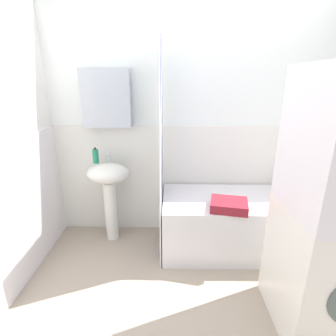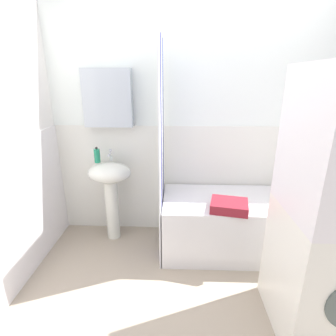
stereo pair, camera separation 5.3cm
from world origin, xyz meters
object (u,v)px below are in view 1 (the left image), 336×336
(sink, at_px, (109,185))
(towel_folded, at_px, (229,205))
(bathtub, at_px, (234,223))
(body_wash_bottle, at_px, (281,181))
(soap_dispenser, at_px, (96,156))
(conditioner_bottle, at_px, (291,180))

(sink, bearing_deg, towel_folded, -18.87)
(bathtub, bearing_deg, body_wash_bottle, 26.28)
(soap_dispenser, distance_m, towel_folded, 1.39)
(conditioner_bottle, bearing_deg, bathtub, -157.16)
(soap_dispenser, relative_size, body_wash_bottle, 0.93)
(towel_folded, bearing_deg, body_wash_bottle, 37.19)
(sink, relative_size, conditioner_bottle, 4.28)
(sink, distance_m, conditioner_bottle, 1.91)
(sink, height_order, conditioner_bottle, sink)
(soap_dispenser, bearing_deg, sink, -13.72)
(body_wash_bottle, distance_m, towel_folded, 0.81)
(soap_dispenser, xyz_separation_m, bathtub, (1.41, -0.19, -0.64))
(bathtub, height_order, towel_folded, towel_folded)
(sink, bearing_deg, soap_dispenser, 166.28)
(sink, relative_size, body_wash_bottle, 4.80)
(bathtub, distance_m, conditioner_bottle, 0.77)
(bathtub, xyz_separation_m, towel_folded, (-0.13, -0.23, 0.32))
(soap_dispenser, xyz_separation_m, towel_folded, (1.28, -0.42, -0.32))
(towel_folded, bearing_deg, bathtub, 61.19)
(soap_dispenser, xyz_separation_m, conditioner_bottle, (2.03, 0.07, -0.27))
(conditioner_bottle, relative_size, towel_folded, 0.62)
(conditioner_bottle, bearing_deg, body_wash_bottle, -175.41)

